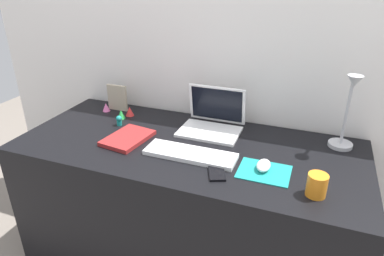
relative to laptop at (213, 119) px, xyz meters
name	(u,v)px	position (x,y,z in m)	size (l,w,h in m)	color
back_wall	(213,111)	(-0.06, 0.19, -0.04)	(2.83, 0.05, 1.51)	silver
desk	(188,207)	(-0.06, -0.21, -0.42)	(1.63, 0.71, 0.74)	black
laptop	(213,119)	(0.00, 0.00, 0.00)	(0.30, 0.25, 0.21)	white
keyboard	(190,154)	(-0.01, -0.30, -0.04)	(0.41, 0.13, 0.02)	white
mousepad	(264,172)	(0.32, -0.32, -0.05)	(0.21, 0.17, 0.00)	teal
mouse	(264,165)	(0.32, -0.30, -0.03)	(0.06, 0.10, 0.03)	white
cell_phone	(217,172)	(0.14, -0.40, -0.05)	(0.06, 0.13, 0.01)	black
desk_lamp	(347,115)	(0.62, 0.00, 0.12)	(0.11, 0.15, 0.36)	#B7B7BC
notebook_pad	(128,138)	(-0.35, -0.27, -0.04)	(0.17, 0.24, 0.02)	maroon
picture_frame	(117,98)	(-0.60, 0.05, 0.02)	(0.12, 0.02, 0.15)	#B2A58C
coffee_mug	(317,185)	(0.53, -0.41, -0.01)	(0.07, 0.07, 0.09)	orange
toy_figurine_teal	(119,120)	(-0.47, -0.13, -0.03)	(0.03, 0.03, 0.05)	teal
toy_figurine_red	(130,111)	(-0.49, 0.00, -0.03)	(0.05, 0.05, 0.05)	red
toy_figurine_pink	(106,107)	(-0.65, 0.01, -0.03)	(0.04, 0.04, 0.05)	pink
toy_figurine_green	(121,114)	(-0.51, -0.05, -0.03)	(0.04, 0.04, 0.05)	green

